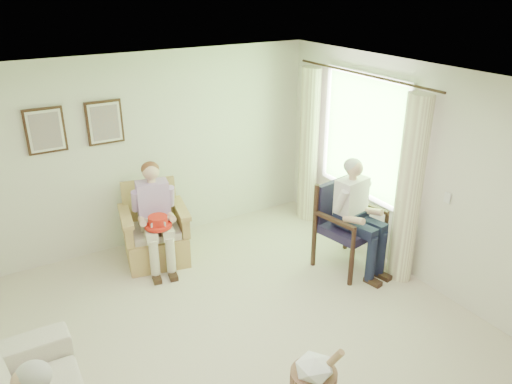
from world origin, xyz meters
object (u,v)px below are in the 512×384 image
Objects in this scene: wood_armchair at (345,221)px; person_wicker at (156,209)px; red_hat at (158,223)px; wicker_armchair at (155,237)px; person_dark at (357,208)px; hatbox at (314,379)px.

wood_armchair is 2.40m from person_wicker.
wicker_armchair is at bearing 81.48° from red_hat.
person_wicker is 2.49m from person_dark.
person_wicker is at bearing 138.94° from wood_armchair.
wood_armchair is at bearing -21.93° from wicker_armchair.
person_dark reaches higher than wicker_armchair.
person_dark is (2.07, -1.53, 0.53)m from wicker_armchair.
wood_armchair reaches higher than red_hat.
wood_armchair is 2.35m from red_hat.
person_wicker is 0.93× the size of person_dark.
wood_armchair is 0.31m from person_dark.
wicker_armchair is 3.03× the size of red_hat.
hatbox is (0.33, -2.89, -0.54)m from person_wicker.
person_dark is at bearing -100.65° from wood_armchair.
person_wicker is at bearing -78.83° from wicker_armchair.
wood_armchair reaches higher than hatbox.
hatbox is (0.38, -2.69, -0.45)m from red_hat.
wood_armchair is 1.81× the size of hatbox.
wood_armchair is 2.44m from hatbox.
wicker_armchair reaches higher than hatbox.
person_dark is at bearing -29.37° from red_hat.
wood_armchair is 0.82× the size of person_wicker.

